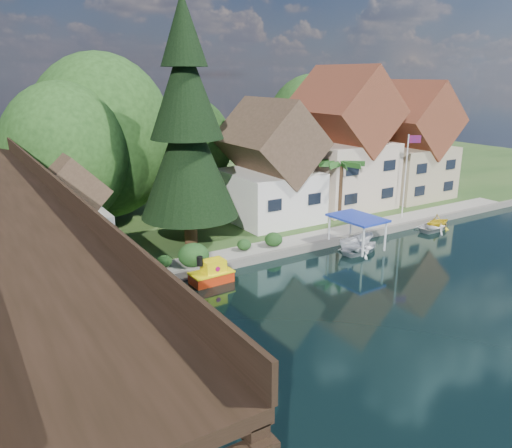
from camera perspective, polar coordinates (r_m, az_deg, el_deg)
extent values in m
plane|color=black|center=(30.88, 7.03, -9.22)|extent=(140.00, 140.00, 0.00)
cube|color=#284B1E|center=(59.66, -13.81, 3.46)|extent=(140.00, 52.00, 0.50)
cube|color=slate|center=(38.85, 4.29, -3.08)|extent=(60.00, 0.40, 0.62)
cube|color=gray|center=(40.90, 5.50, -1.76)|extent=(50.00, 2.60, 0.06)
cube|color=black|center=(15.22, -19.94, -22.75)|extent=(4.00, 0.36, 8.00)
cube|color=black|center=(17.82, -22.29, -16.65)|extent=(4.00, 0.36, 8.00)
cube|color=black|center=(20.59, -23.93, -12.12)|extent=(4.00, 0.36, 8.00)
cube|color=black|center=(23.47, -25.14, -8.68)|extent=(4.00, 0.36, 8.00)
cube|color=black|center=(26.43, -26.06, -6.00)|extent=(4.00, 0.36, 8.00)
cube|color=black|center=(29.43, -26.79, -3.86)|extent=(4.00, 0.36, 8.00)
cube|color=black|center=(28.16, -24.25, 4.21)|extent=(0.35, 44.00, 0.35)
cube|color=black|center=(28.04, -23.96, 5.97)|extent=(0.12, 44.00, 0.80)
cube|color=white|center=(46.10, 1.53, 3.31)|extent=(7.50, 8.00, 4.50)
cube|color=#483526|center=(45.21, 1.58, 9.42)|extent=(7.64, 8.64, 7.64)
cube|color=black|center=(41.66, 2.17, 2.16)|extent=(1.35, 0.08, 1.00)
cube|color=black|center=(44.08, 6.71, 2.87)|extent=(1.35, 0.08, 1.00)
cube|color=beige|center=(51.66, 9.64, 5.67)|extent=(8.50, 8.50, 6.50)
cube|color=brown|center=(50.86, 9.99, 12.66)|extent=(8.65, 9.18, 8.65)
cube|color=black|center=(46.91, 10.92, 4.90)|extent=(1.53, 0.08, 1.00)
cube|color=black|center=(50.22, 14.95, 5.41)|extent=(1.53, 0.08, 1.00)
cube|color=tan|center=(57.70, 16.72, 5.84)|extent=(8.00, 8.00, 5.50)
cube|color=brown|center=(56.97, 17.20, 11.40)|extent=(8.15, 8.64, 8.15)
cube|color=black|center=(53.39, 18.36, 5.17)|extent=(1.44, 0.08, 1.00)
cube|color=black|center=(56.86, 21.29, 5.54)|extent=(1.44, 0.08, 1.00)
cube|color=white|center=(38.22, -20.32, -1.38)|extent=(5.00, 5.00, 3.50)
cube|color=#483526|center=(37.34, -20.86, 3.81)|extent=(5.09, 5.40, 5.09)
cube|color=black|center=(35.55, -21.67, -2.55)|extent=(0.90, 0.08, 1.00)
cube|color=black|center=(36.08, -17.32, -1.84)|extent=(0.90, 0.08, 1.00)
cylinder|color=#382314|center=(42.52, -20.36, 1.09)|extent=(0.50, 0.50, 4.50)
ellipsoid|color=#1E4017|center=(41.58, -21.02, 7.41)|extent=(4.40, 4.40, 5.06)
cylinder|color=#382314|center=(47.12, -16.68, 3.18)|extent=(0.50, 0.50, 4.95)
ellipsoid|color=#1E4017|center=(46.24, -17.23, 9.48)|extent=(5.00, 5.00, 5.75)
cylinder|color=#382314|center=(51.10, -7.21, 4.25)|extent=(0.50, 0.50, 4.05)
ellipsoid|color=#1E4017|center=(50.36, -7.38, 9.01)|extent=(4.00, 4.00, 4.60)
cylinder|color=#382314|center=(58.76, 6.24, 6.14)|extent=(0.50, 0.50, 4.50)
ellipsoid|color=#1E4017|center=(58.09, 6.39, 10.75)|extent=(4.60, 4.60, 5.29)
cylinder|color=#382314|center=(61.24, 14.49, 5.71)|extent=(0.50, 0.50, 3.60)
ellipsoid|color=#1E4017|center=(60.67, 14.76, 9.23)|extent=(3.80, 3.80, 4.37)
ellipsoid|color=#1B3B15|center=(34.36, -13.37, -4.51)|extent=(1.98, 1.98, 1.53)
ellipsoid|color=#1B3B15|center=(35.30, -10.44, -4.04)|extent=(1.54, 1.54, 1.19)
ellipsoid|color=#1B3B15|center=(35.49, -7.16, -3.33)|extent=(2.20, 2.20, 1.70)
ellipsoid|color=#1B3B15|center=(33.84, -18.29, -5.41)|extent=(1.76, 1.76, 1.36)
ellipsoid|color=#1B3B15|center=(38.03, -1.38, -2.22)|extent=(1.54, 1.54, 1.19)
ellipsoid|color=#1B3B15|center=(39.03, 2.01, -1.60)|extent=(1.76, 1.76, 1.36)
cylinder|color=#382314|center=(39.74, -7.49, 0.18)|extent=(1.03, 1.03, 3.44)
cone|color=black|center=(38.61, -7.78, 7.54)|extent=(7.57, 7.57, 9.18)
cone|color=black|center=(38.14, -8.09, 15.22)|extent=(5.51, 5.51, 7.46)
cone|color=black|center=(38.26, -8.35, 21.24)|extent=(3.44, 3.44, 5.16)
cylinder|color=#382314|center=(46.41, 9.52, 3.52)|extent=(0.50, 0.50, 5.05)
ellipsoid|color=#21511B|center=(45.87, 9.69, 6.86)|extent=(4.23, 4.23, 1.15)
cylinder|color=white|center=(47.86, 16.68, 5.14)|extent=(0.11, 0.11, 7.82)
cube|color=#BA0D27|center=(47.58, 17.71, 9.22)|extent=(1.03, 0.51, 0.67)
cube|color=red|center=(33.84, -5.12, -6.15)|extent=(2.82, 1.57, 0.74)
cube|color=yellow|center=(33.69, -5.14, -5.53)|extent=(2.91, 1.67, 0.09)
cube|color=yellow|center=(33.63, -4.88, -4.86)|extent=(1.51, 1.16, 0.92)
cylinder|color=black|center=(32.97, -6.45, -4.24)|extent=(0.41, 0.41, 0.65)
cylinder|color=#A00C54|center=(33.16, -4.40, -5.16)|extent=(0.33, 0.09, 0.33)
cylinder|color=#A00C54|center=(34.10, -5.35, -4.56)|extent=(0.33, 0.09, 0.33)
cylinder|color=#A00C54|center=(33.97, -3.79, -4.61)|extent=(0.09, 0.33, 0.33)
imported|color=white|center=(40.23, 11.98, -2.57)|extent=(4.29, 3.40, 0.80)
imported|color=white|center=(40.40, 11.37, -2.05)|extent=(3.51, 1.44, 1.33)
cube|color=#1C34B7|center=(39.81, 11.53, 0.69)|extent=(3.12, 4.40, 0.16)
cylinder|color=white|center=(39.81, 14.56, -1.33)|extent=(0.16, 0.16, 2.41)
cylinder|color=white|center=(42.23, 10.78, -0.05)|extent=(0.16, 0.16, 2.41)
cylinder|color=white|center=(38.10, 12.16, -1.98)|extent=(0.16, 0.16, 2.41)
cylinder|color=white|center=(40.62, 8.36, -0.60)|extent=(0.16, 0.16, 2.41)
imported|color=yellow|center=(48.40, 20.07, 0.41)|extent=(2.82, 2.49, 1.39)
imported|color=silver|center=(47.79, 19.82, -0.12)|extent=(4.39, 3.49, 0.82)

